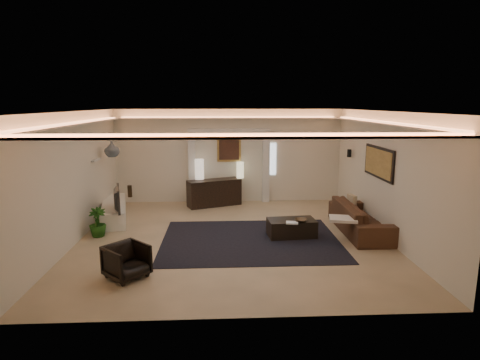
{
  "coord_description": "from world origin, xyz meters",
  "views": [
    {
      "loc": [
        -0.26,
        -8.74,
        3.08
      ],
      "look_at": [
        0.2,
        0.6,
        1.25
      ],
      "focal_mm": 29.55,
      "sensor_mm": 36.0,
      "label": 1
    }
  ],
  "objects_px": {
    "sofa": "(361,218)",
    "armchair": "(127,261)",
    "console": "(214,193)",
    "coffee_table": "(292,228)"
  },
  "relations": [
    {
      "from": "console",
      "to": "coffee_table",
      "type": "relative_size",
      "value": 1.47
    },
    {
      "from": "console",
      "to": "armchair",
      "type": "relative_size",
      "value": 2.39
    },
    {
      "from": "sofa",
      "to": "console",
      "type": "bearing_deg",
      "value": 53.43
    },
    {
      "from": "console",
      "to": "coffee_table",
      "type": "xyz_separation_m",
      "value": [
        1.85,
        -2.94,
        -0.2
      ]
    },
    {
      "from": "armchair",
      "to": "console",
      "type": "bearing_deg",
      "value": 27.04
    },
    {
      "from": "armchair",
      "to": "sofa",
      "type": "bearing_deg",
      "value": -22.04
    },
    {
      "from": "sofa",
      "to": "armchair",
      "type": "xyz_separation_m",
      "value": [
        -5.06,
        -2.29,
        -0.04
      ]
    },
    {
      "from": "console",
      "to": "sofa",
      "type": "bearing_deg",
      "value": -58.43
    },
    {
      "from": "console",
      "to": "coffee_table",
      "type": "distance_m",
      "value": 3.48
    },
    {
      "from": "console",
      "to": "sofa",
      "type": "relative_size",
      "value": 0.67
    }
  ]
}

